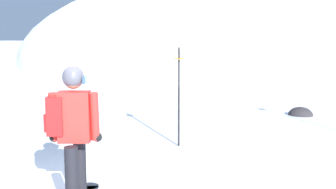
# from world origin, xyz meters

# --- Properties ---
(ridge_peak_main) EXTENTS (39.55, 35.59, 14.41)m
(ridge_peak_main) POSITION_xyz_m (-2.71, 28.89, 0.00)
(ridge_peak_main) COLOR white
(ridge_peak_main) RESTS_ON ground
(snowboarder_main) EXTENTS (0.94, 1.69, 1.71)m
(snowboarder_main) POSITION_xyz_m (0.24, -0.47, 0.92)
(snowboarder_main) COLOR black
(snowboarder_main) RESTS_ON ground
(piste_marker_near) EXTENTS (0.20, 0.20, 1.90)m
(piste_marker_near) POSITION_xyz_m (0.22, 2.77, 1.09)
(piste_marker_near) COLOR black
(piste_marker_near) RESTS_ON ground
(rock_mid) EXTENTS (0.64, 0.54, 0.44)m
(rock_mid) POSITION_xyz_m (1.95, 6.90, 0.00)
(rock_mid) COLOR #282628
(rock_mid) RESTS_ON ground
(rock_small) EXTENTS (0.67, 0.57, 0.47)m
(rock_small) POSITION_xyz_m (-3.18, 3.94, 0.00)
(rock_small) COLOR #4C4742
(rock_small) RESTS_ON ground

